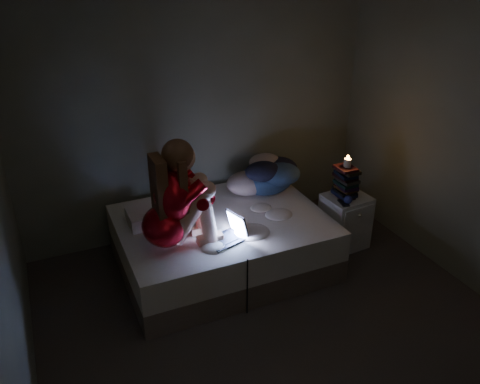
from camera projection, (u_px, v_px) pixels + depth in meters
floor at (286, 339)px, 3.80m from camera, size 3.60×3.80×0.02m
wall_back at (198, 109)px, 4.78m from camera, size 3.60×0.02×2.60m
bed at (223, 243)px, 4.55m from camera, size 1.85×1.38×0.51m
pillow at (152, 216)px, 4.36m from camera, size 0.43×0.30×0.12m
woman at (163, 197)px, 3.83m from camera, size 0.57×0.38×0.92m
laptop at (224, 229)px, 4.05m from camera, size 0.39×0.33×0.24m
clothes_pile at (266, 174)px, 4.89m from camera, size 0.72×0.66×0.35m
nightstand at (345, 221)px, 4.87m from camera, size 0.44×0.40×0.55m
book_stack at (345, 182)px, 4.67m from camera, size 0.19×0.25×0.33m
candle at (347, 162)px, 4.58m from camera, size 0.07×0.07×0.08m
phone at (342, 203)px, 4.62m from camera, size 0.11×0.15×0.01m
blue_orb at (347, 200)px, 4.61m from camera, size 0.08×0.08×0.08m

